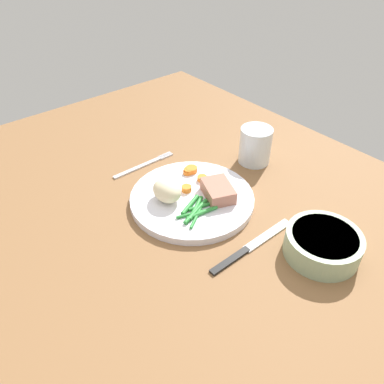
{
  "coord_description": "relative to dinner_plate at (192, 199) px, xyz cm",
  "views": [
    {
      "loc": [
        48.36,
        -40.36,
        53.21
      ],
      "look_at": [
        0.87,
        -0.71,
        4.6
      ],
      "focal_mm": 35.37,
      "sensor_mm": 36.0,
      "label": 1
    }
  ],
  "objects": [
    {
      "name": "dinner_plate",
      "position": [
        0.0,
        0.0,
        0.0
      ],
      "size": [
        26.07,
        26.07,
        1.6
      ],
      "primitive_type": "cylinder",
      "color": "white",
      "rests_on": "dining_table"
    },
    {
      "name": "water_glass",
      "position": [
        -2.35,
        21.6,
        2.94
      ],
      "size": [
        7.58,
        7.58,
        8.8
      ],
      "color": "silver",
      "rests_on": "dining_table"
    },
    {
      "name": "fork",
      "position": [
        -17.85,
        -0.26,
        -0.6
      ],
      "size": [
        1.44,
        16.6,
        0.4
      ],
      "rotation": [
        0.0,
        0.0,
        -0.06
      ],
      "color": "silver",
      "rests_on": "dining_table"
    },
    {
      "name": "salad_bowl",
      "position": [
        26.25,
        8.41,
        1.8
      ],
      "size": [
        13.47,
        13.47,
        4.61
      ],
      "color": "#99B28C",
      "rests_on": "dining_table"
    },
    {
      "name": "mashed_potatoes",
      "position": [
        -2.35,
        -4.69,
        3.1
      ],
      "size": [
        6.61,
        5.22,
        4.59
      ],
      "primitive_type": "ellipsoid",
      "color": "beige",
      "rests_on": "dinner_plate"
    },
    {
      "name": "dining_table",
      "position": [
        -0.87,
        0.71,
        -1.8
      ],
      "size": [
        120.0,
        90.0,
        2.0
      ],
      "color": "brown",
      "rests_on": "ground"
    },
    {
      "name": "green_beans",
      "position": [
        4.37,
        -2.58,
        1.2
      ],
      "size": [
        7.01,
        9.15,
        0.88
      ],
      "color": "#2D8C38",
      "rests_on": "dinner_plate"
    },
    {
      "name": "carrot_slices",
      "position": [
        -4.75,
        3.66,
        1.35
      ],
      "size": [
        7.13,
        7.7,
        1.18
      ],
      "color": "orange",
      "rests_on": "dinner_plate"
    },
    {
      "name": "meat_portion",
      "position": [
        3.52,
        4.11,
        2.2
      ],
      "size": [
        9.05,
        7.84,
        2.79
      ],
      "primitive_type": "cube",
      "rotation": [
        0.0,
        0.0,
        -0.39
      ],
      "color": "#A86B56",
      "rests_on": "dinner_plate"
    },
    {
      "name": "knife",
      "position": [
        17.17,
        -0.29,
        -0.6
      ],
      "size": [
        1.7,
        20.5,
        0.64
      ],
      "rotation": [
        0.0,
        0.0,
        -0.07
      ],
      "color": "black",
      "rests_on": "dining_table"
    }
  ]
}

